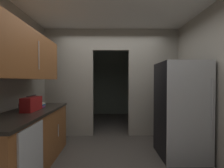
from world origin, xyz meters
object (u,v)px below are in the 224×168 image
at_px(refrigerator, 180,109).
at_px(dishwasher, 32,160).
at_px(book_stack, 40,105).
at_px(boombox, 31,104).

height_order(refrigerator, dishwasher, refrigerator).
bearing_deg(book_stack, boombox, -90.12).
bearing_deg(boombox, dishwasher, -63.14).
height_order(dishwasher, book_stack, book_stack).
relative_size(boombox, book_stack, 2.27).
distance_m(refrigerator, boombox, 2.55).
distance_m(dishwasher, book_stack, 1.09).
distance_m(dishwasher, boombox, 0.89).
xyz_separation_m(dishwasher, book_stack, (-0.30, 0.91, 0.52)).
bearing_deg(book_stack, dishwasher, -71.69).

